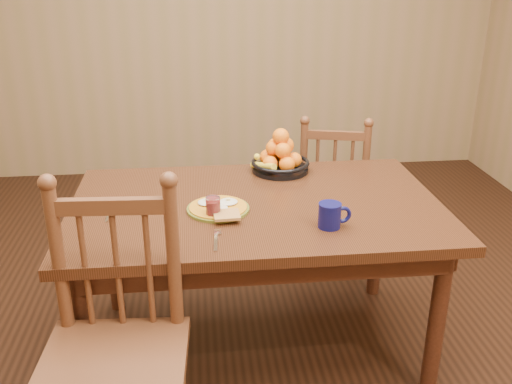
{
  "coord_description": "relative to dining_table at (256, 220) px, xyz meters",
  "views": [
    {
      "loc": [
        -0.24,
        -2.26,
        1.74
      ],
      "look_at": [
        0.0,
        0.0,
        0.8
      ],
      "focal_mm": 40.0,
      "sensor_mm": 36.0,
      "label": 1
    }
  ],
  "objects": [
    {
      "name": "room",
      "position": [
        0.0,
        0.0,
        0.68
      ],
      "size": [
        4.52,
        5.02,
        2.72
      ],
      "color": "black",
      "rests_on": "ground"
    },
    {
      "name": "dining_table",
      "position": [
        0.0,
        0.0,
        0.0
      ],
      "size": [
        1.6,
        1.0,
        0.75
      ],
      "color": "black",
      "rests_on": "ground"
    },
    {
      "name": "chair_far",
      "position": [
        0.54,
        0.79,
        -0.22
      ],
      "size": [
        0.5,
        0.49,
        0.92
      ],
      "rotation": [
        0.0,
        0.0,
        2.9
      ],
      "color": "#4D2917",
      "rests_on": "ground"
    },
    {
      "name": "chair_near",
      "position": [
        -0.55,
        -0.65,
        -0.15
      ],
      "size": [
        0.51,
        0.49,
        1.06
      ],
      "rotation": [
        0.0,
        0.0,
        -0.06
      ],
      "color": "#4D2917",
      "rests_on": "ground"
    },
    {
      "name": "breakfast_plate",
      "position": [
        -0.17,
        -0.07,
        0.1
      ],
      "size": [
        0.26,
        0.29,
        0.04
      ],
      "color": "#59601E",
      "rests_on": "dining_table"
    },
    {
      "name": "fork",
      "position": [
        -0.19,
        -0.33,
        0.09
      ],
      "size": [
        0.04,
        0.18,
        0.0
      ],
      "rotation": [
        0.0,
        0.0,
        -0.05
      ],
      "color": "silver",
      "rests_on": "dining_table"
    },
    {
      "name": "spoon",
      "position": [
        -0.63,
        -0.03,
        0.09
      ],
      "size": [
        0.04,
        0.16,
        0.01
      ],
      "rotation": [
        0.0,
        0.0,
        -0.0
      ],
      "color": "silver",
      "rests_on": "dining_table"
    },
    {
      "name": "coffee_mug",
      "position": [
        0.27,
        -0.27,
        0.14
      ],
      "size": [
        0.13,
        0.09,
        0.1
      ],
      "color": "#0B0C40",
      "rests_on": "dining_table"
    },
    {
      "name": "juice_glass",
      "position": [
        -0.19,
        -0.13,
        0.13
      ],
      "size": [
        0.06,
        0.06,
        0.09
      ],
      "color": "silver",
      "rests_on": "dining_table"
    },
    {
      "name": "fruit_bowl",
      "position": [
        0.16,
        0.38,
        0.15
      ],
      "size": [
        0.29,
        0.29,
        0.22
      ],
      "color": "black",
      "rests_on": "dining_table"
    }
  ]
}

